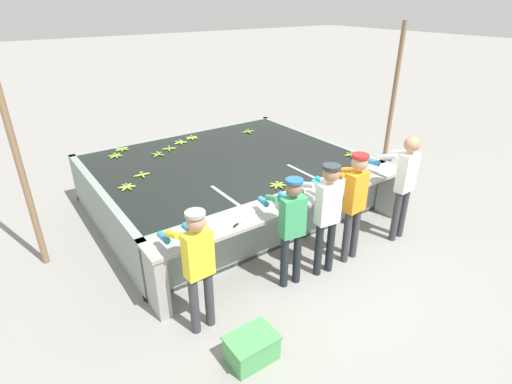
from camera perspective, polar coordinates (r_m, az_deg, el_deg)
name	(u,v)px	position (r m, az deg, el deg)	size (l,w,h in m)	color
ground_plane	(303,260)	(6.16, 6.79, -9.59)	(80.00, 80.00, 0.00)	gray
wash_tank	(225,182)	(7.52, -4.45, 1.49)	(4.60, 3.64, 0.92)	gray
work_ledge	(296,216)	(5.95, 5.69, -3.47)	(4.60, 0.45, 0.92)	#9E9E99
worker_0	(197,261)	(4.52, -8.41, -9.66)	(0.43, 0.72, 1.58)	#38383D
worker_1	(291,223)	(5.19, 5.02, -4.38)	(0.47, 0.73, 1.58)	#1E2328
worker_2	(326,209)	(5.44, 10.01, -2.45)	(0.47, 0.74, 1.66)	#1E2328
worker_3	(353,197)	(5.81, 13.75, -0.75)	(0.44, 0.73, 1.68)	#38383D
worker_4	(404,179)	(6.57, 20.37, 1.78)	(0.43, 0.73, 1.74)	#38383D
banana_bunch_floating_0	(192,138)	(8.50, -9.17, 7.66)	(0.28, 0.28, 0.08)	#9EC642
banana_bunch_floating_1	(248,132)	(8.80, -1.16, 8.63)	(0.28, 0.28, 0.08)	#7FAD33
banana_bunch_floating_2	(122,149)	(8.17, -18.63, 5.83)	(0.28, 0.28, 0.08)	#9EC642
banana_bunch_floating_3	(158,154)	(7.69, -13.89, 5.24)	(0.24, 0.24, 0.08)	#75A333
banana_bunch_floating_4	(115,156)	(7.85, -19.48, 4.90)	(0.26, 0.28, 0.08)	#7FAD33
banana_bunch_floating_5	(142,175)	(6.86, -15.99, 2.39)	(0.28, 0.28, 0.08)	#8CB738
banana_bunch_floating_6	(169,149)	(7.95, -12.32, 6.08)	(0.27, 0.27, 0.08)	#8CB738
banana_bunch_floating_7	(180,142)	(8.26, -10.80, 6.98)	(0.27, 0.27, 0.08)	#9EC642
banana_bunch_floating_8	(351,155)	(7.66, 13.44, 5.18)	(0.28, 0.27, 0.08)	#8CB738
banana_bunch_floating_9	(277,185)	(6.24, 3.07, 1.00)	(0.28, 0.27, 0.08)	#7FAD33
banana_bunch_floating_10	(127,187)	(6.48, -17.98, 0.69)	(0.28, 0.28, 0.08)	#93BC3D
knife_0	(239,223)	(5.22, -2.47, -4.44)	(0.33, 0.16, 0.02)	silver
crate	(252,348)	(4.63, -0.62, -21.35)	(0.55, 0.39, 0.32)	#4C9E56
support_post_left	(19,163)	(6.15, -30.78, 3.60)	(0.09, 0.09, 3.20)	#846647
support_post_right	(392,107)	(8.59, 18.88, 11.45)	(0.09, 0.09, 3.20)	#846647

